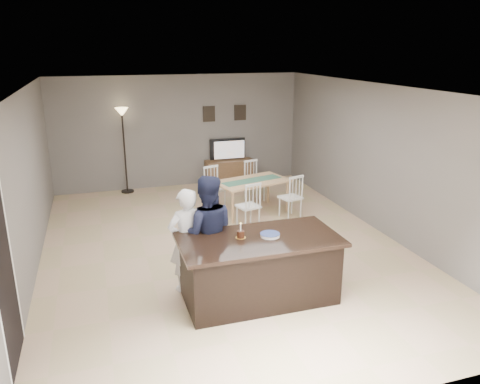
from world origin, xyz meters
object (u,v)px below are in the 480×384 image
object	(u,v)px
birthday_cake	(241,234)
floor_lamp	(123,127)
television	(228,149)
woman	(187,240)
plate_stack	(270,235)
man	(207,232)
kitchen_island	(259,268)
tv_console	(229,172)
dining_table	(252,186)

from	to	relation	value
birthday_cake	floor_lamp	xyz separation A→B (m)	(-1.10, 5.51, 0.60)
television	woman	size ratio (longest dim) A/B	0.61
plate_stack	floor_lamp	xyz separation A→B (m)	(-1.49, 5.59, 0.63)
man	birthday_cake	size ratio (longest dim) A/B	7.81
television	kitchen_island	bearing A→B (deg)	77.99
tv_console	floor_lamp	xyz separation A→B (m)	(-2.53, 0.02, 1.25)
man	dining_table	xyz separation A→B (m)	(1.61, 2.78, -0.26)
plate_stack	dining_table	distance (m)	3.46
kitchen_island	man	world-z (taller)	man
woman	birthday_cake	distance (m)	0.82
woman	floor_lamp	size ratio (longest dim) A/B	0.75
dining_table	kitchen_island	bearing A→B (deg)	-121.94
dining_table	birthday_cake	bearing A→B (deg)	-125.99
tv_console	floor_lamp	bearing A→B (deg)	179.55
man	dining_table	distance (m)	3.23
tv_console	dining_table	xyz separation A→B (m)	(-0.17, -2.24, 0.28)
birthday_cake	tv_console	bearing A→B (deg)	75.37
woman	birthday_cake	size ratio (longest dim) A/B	7.05
television	birthday_cake	xyz separation A→B (m)	(-1.43, -5.56, 0.09)
woman	man	bearing A→B (deg)	166.18
woman	dining_table	size ratio (longest dim) A/B	0.76
kitchen_island	dining_table	distance (m)	3.49
birthday_cake	dining_table	xyz separation A→B (m)	(1.27, 3.26, -0.37)
floor_lamp	television	bearing A→B (deg)	1.13
birthday_cake	woman	bearing A→B (deg)	143.61
birthday_cake	dining_table	bearing A→B (deg)	68.74
woman	man	distance (m)	0.31
kitchen_island	television	world-z (taller)	television
tv_console	television	distance (m)	0.57
television	dining_table	size ratio (longest dim) A/B	0.46
plate_stack	floor_lamp	size ratio (longest dim) A/B	0.13
birthday_cake	floor_lamp	size ratio (longest dim) A/B	0.11
floor_lamp	dining_table	bearing A→B (deg)	-43.61
tv_console	woman	size ratio (longest dim) A/B	0.80
birthday_cake	floor_lamp	bearing A→B (deg)	101.28
kitchen_island	floor_lamp	size ratio (longest dim) A/B	1.07
television	plate_stack	xyz separation A→B (m)	(-1.05, -5.64, 0.06)
plate_stack	dining_table	size ratio (longest dim) A/B	0.13
tv_console	birthday_cake	bearing A→B (deg)	-104.63
kitchen_island	television	xyz separation A→B (m)	(1.20, 5.64, 0.41)
birthday_cake	dining_table	distance (m)	3.52
woman	birthday_cake	world-z (taller)	woman
man	birthday_cake	bearing A→B (deg)	138.62
kitchen_island	birthday_cake	xyz separation A→B (m)	(-0.23, 0.08, 0.50)
tv_console	television	size ratio (longest dim) A/B	1.31
tv_console	floor_lamp	world-z (taller)	floor_lamp
woman	floor_lamp	world-z (taller)	floor_lamp
tv_console	plate_stack	distance (m)	5.70
man	floor_lamp	size ratio (longest dim) A/B	0.83
kitchen_island	woman	world-z (taller)	woman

